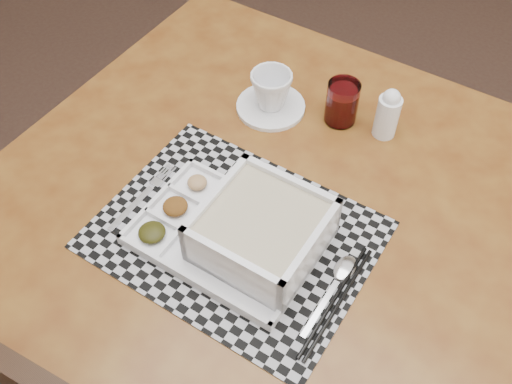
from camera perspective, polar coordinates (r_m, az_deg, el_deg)
floor at (r=1.88m, az=4.68°, el=-8.90°), size 5.00×5.00×0.00m
dining_table at (r=1.15m, az=0.64°, el=-2.78°), size 1.04×1.04×0.77m
placemat at (r=1.03m, az=-2.13°, el=-4.28°), size 0.49×0.38×0.00m
serving_tray at (r=0.99m, az=-0.33°, el=-4.08°), size 0.32×0.23×0.10m
fork at (r=1.10m, az=-11.13°, el=-0.32°), size 0.02×0.19×0.00m
spoon at (r=0.99m, az=8.56°, el=-8.10°), size 0.04×0.18×0.01m
chopsticks at (r=0.97m, az=8.03°, el=-10.80°), size 0.02×0.24×0.01m
saucer at (r=1.25m, az=1.48°, el=8.54°), size 0.15×0.15×0.01m
cup at (r=1.22m, az=1.52°, el=10.15°), size 0.12×0.12×0.08m
juice_glass at (r=1.21m, az=8.57°, el=8.70°), size 0.07×0.07×0.09m
creamer_bottle at (r=1.19m, az=13.04°, el=7.66°), size 0.05×0.05×0.12m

